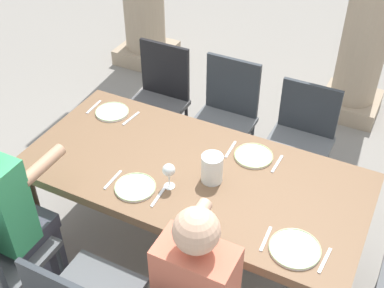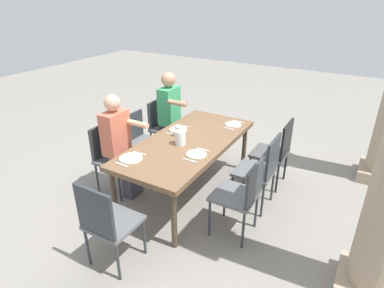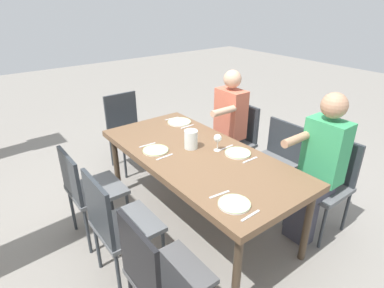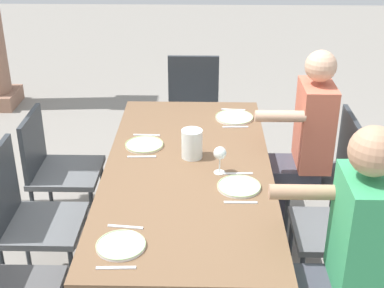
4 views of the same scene
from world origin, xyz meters
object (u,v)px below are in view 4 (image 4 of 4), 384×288
diner_woman_green (343,254)px  chair_mid_north (27,214)px  wine_glass_1 (220,154)px  dining_table (188,176)px  plate_2 (144,145)px  water_pitcher (192,145)px  chair_head_east (193,107)px  chair_east_north (55,165)px  chair_east_south (327,170)px  diner_man_white (302,144)px  plate_1 (239,186)px  chair_mid_south (347,223)px  plate_3 (234,117)px  plate_0 (121,245)px

diner_woman_green → chair_mid_north: bearing=70.4°
wine_glass_1 → dining_table: bearing=71.9°
plate_2 → water_pitcher: 0.33m
dining_table → chair_head_east: size_ratio=2.18×
chair_east_north → chair_east_south: bearing=-90.0°
diner_man_white → diner_woman_green: bearing=179.7°
plate_1 → water_pitcher: (0.35, 0.26, 0.07)m
chair_mid_south → plate_1: chair_mid_south is taller
chair_head_east → diner_man_white: (-1.03, -0.72, 0.17)m
water_pitcher → plate_2: bearing=64.8°
water_pitcher → chair_head_east: bearing=0.9°
dining_table → diner_woman_green: (-0.75, -0.71, 0.04)m
dining_table → diner_man_white: (0.40, -0.72, 0.01)m
chair_head_east → chair_east_south: bearing=-138.9°
plate_1 → plate_3: same height
water_pitcher → plate_0: bearing=161.3°
dining_table → chair_mid_south: 0.93m
plate_0 → diner_man_white: bearing=-40.8°
chair_east_north → plate_3: 1.25m
plate_0 → chair_mid_north: bearing=47.4°
dining_table → chair_mid_south: chair_mid_south is taller
dining_table → wine_glass_1: size_ratio=12.62×
diner_woman_green → diner_man_white: (1.16, -0.01, -0.02)m
chair_east_south → plate_3: bearing=63.2°
chair_east_north → plate_0: (-1.16, -0.61, 0.23)m
dining_table → wine_glass_1: bearing=-108.1°
chair_mid_north → wine_glass_1: (0.12, -1.08, 0.33)m
chair_east_north → plate_0: bearing=-152.1°
chair_head_east → diner_woman_green: 2.31m
chair_mid_north → water_pitcher: size_ratio=5.41×
plate_0 → plate_2: 1.02m
plate_0 → plate_3: bearing=-21.5°
chair_mid_north → plate_1: chair_mid_north is taller
chair_head_east → plate_2: bearing=166.6°
chair_east_south → diner_woman_green: diner_woman_green is taller
chair_head_east → plate_0: bearing=172.8°
chair_mid_south → plate_0: 1.32m
chair_mid_north → plate_0: (-0.57, -0.62, 0.22)m
chair_mid_north → wine_glass_1: 1.13m
chair_mid_south → chair_east_north: bearing=71.7°
dining_table → chair_east_north: size_ratio=2.29×
plate_1 → plate_2: size_ratio=0.99×
plate_0 → plate_2: size_ratio=0.95×
chair_mid_south → chair_head_east: bearing=28.9°
plate_0 → water_pitcher: water_pitcher is taller
chair_mid_north → diner_woman_green: size_ratio=0.69×
chair_mid_south → wine_glass_1: wine_glass_1 is taller
plate_1 → chair_head_east: bearing=9.6°
plate_0 → wine_glass_1: wine_glass_1 is taller
chair_east_south → water_pitcher: water_pitcher is taller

